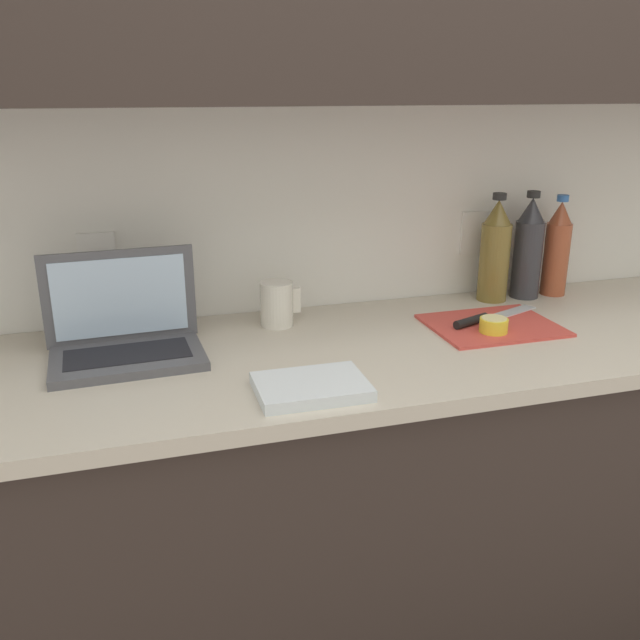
{
  "coord_description": "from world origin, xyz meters",
  "views": [
    {
      "loc": [
        -0.76,
        -1.39,
        1.46
      ],
      "look_at": [
        -0.35,
        -0.01,
        0.96
      ],
      "focal_mm": 38.0,
      "sensor_mm": 36.0,
      "label": 1
    }
  ],
  "objects_px": {
    "laptop": "(125,333)",
    "knife": "(482,319)",
    "bottle_green_soda": "(557,250)",
    "measuring_cup": "(277,304)",
    "bottle_water_clear": "(495,252)",
    "lemon_half_cut": "(494,325)",
    "bottle_oil_tall": "(528,249)",
    "cutting_board": "(492,325)"
  },
  "relations": [
    {
      "from": "cutting_board",
      "to": "bottle_water_clear",
      "type": "xyz_separation_m",
      "value": [
        0.12,
        0.21,
        0.14
      ]
    },
    {
      "from": "bottle_green_soda",
      "to": "measuring_cup",
      "type": "height_order",
      "value": "bottle_green_soda"
    },
    {
      "from": "laptop",
      "to": "bottle_water_clear",
      "type": "xyz_separation_m",
      "value": [
        1.01,
        0.15,
        0.08
      ]
    },
    {
      "from": "knife",
      "to": "lemon_half_cut",
      "type": "bearing_deg",
      "value": -118.96
    },
    {
      "from": "bottle_water_clear",
      "to": "measuring_cup",
      "type": "relative_size",
      "value": 2.65
    },
    {
      "from": "laptop",
      "to": "knife",
      "type": "relative_size",
      "value": 1.18
    },
    {
      "from": "knife",
      "to": "bottle_oil_tall",
      "type": "relative_size",
      "value": 0.95
    },
    {
      "from": "bottle_oil_tall",
      "to": "measuring_cup",
      "type": "distance_m",
      "value": 0.75
    },
    {
      "from": "cutting_board",
      "to": "knife",
      "type": "height_order",
      "value": "knife"
    },
    {
      "from": "cutting_board",
      "to": "bottle_green_soda",
      "type": "bearing_deg",
      "value": 33.19
    },
    {
      "from": "knife",
      "to": "bottle_oil_tall",
      "type": "distance_m",
      "value": 0.33
    },
    {
      "from": "lemon_half_cut",
      "to": "bottle_green_soda",
      "type": "bearing_deg",
      "value": 36.93
    },
    {
      "from": "bottle_oil_tall",
      "to": "bottle_water_clear",
      "type": "height_order",
      "value": "bottle_oil_tall"
    },
    {
      "from": "knife",
      "to": "laptop",
      "type": "bearing_deg",
      "value": 156.38
    },
    {
      "from": "bottle_oil_tall",
      "to": "bottle_water_clear",
      "type": "relative_size",
      "value": 1.0
    },
    {
      "from": "cutting_board",
      "to": "bottle_oil_tall",
      "type": "height_order",
      "value": "bottle_oil_tall"
    },
    {
      "from": "measuring_cup",
      "to": "bottle_water_clear",
      "type": "bearing_deg",
      "value": 3.64
    },
    {
      "from": "laptop",
      "to": "bottle_water_clear",
      "type": "height_order",
      "value": "bottle_water_clear"
    },
    {
      "from": "lemon_half_cut",
      "to": "bottle_water_clear",
      "type": "bearing_deg",
      "value": 60.86
    },
    {
      "from": "cutting_board",
      "to": "bottle_water_clear",
      "type": "relative_size",
      "value": 1.04
    },
    {
      "from": "measuring_cup",
      "to": "lemon_half_cut",
      "type": "bearing_deg",
      "value": -24.22
    },
    {
      "from": "lemon_half_cut",
      "to": "measuring_cup",
      "type": "bearing_deg",
      "value": 155.78
    },
    {
      "from": "bottle_green_soda",
      "to": "bottle_water_clear",
      "type": "xyz_separation_m",
      "value": [
        -0.2,
        -0.0,
        0.01
      ]
    },
    {
      "from": "lemon_half_cut",
      "to": "measuring_cup",
      "type": "distance_m",
      "value": 0.54
    },
    {
      "from": "laptop",
      "to": "bottle_water_clear",
      "type": "bearing_deg",
      "value": 5.76
    },
    {
      "from": "bottle_water_clear",
      "to": "bottle_green_soda",
      "type": "bearing_deg",
      "value": 0.0
    },
    {
      "from": "cutting_board",
      "to": "measuring_cup",
      "type": "xyz_separation_m",
      "value": [
        -0.52,
        0.17,
        0.05
      ]
    },
    {
      "from": "laptop",
      "to": "cutting_board",
      "type": "distance_m",
      "value": 0.9
    },
    {
      "from": "bottle_oil_tall",
      "to": "laptop",
      "type": "bearing_deg",
      "value": -172.55
    },
    {
      "from": "bottle_green_soda",
      "to": "bottle_oil_tall",
      "type": "xyz_separation_m",
      "value": [
        -0.1,
        0.0,
        0.01
      ]
    },
    {
      "from": "bottle_green_soda",
      "to": "measuring_cup",
      "type": "distance_m",
      "value": 0.84
    },
    {
      "from": "cutting_board",
      "to": "bottle_water_clear",
      "type": "height_order",
      "value": "bottle_water_clear"
    },
    {
      "from": "cutting_board",
      "to": "knife",
      "type": "bearing_deg",
      "value": 129.08
    },
    {
      "from": "bottle_green_soda",
      "to": "measuring_cup",
      "type": "relative_size",
      "value": 2.53
    },
    {
      "from": "lemon_half_cut",
      "to": "bottle_water_clear",
      "type": "distance_m",
      "value": 0.32
    },
    {
      "from": "bottle_green_soda",
      "to": "measuring_cup",
      "type": "bearing_deg",
      "value": -177.24
    },
    {
      "from": "cutting_board",
      "to": "lemon_half_cut",
      "type": "height_order",
      "value": "lemon_half_cut"
    },
    {
      "from": "bottle_oil_tall",
      "to": "bottle_water_clear",
      "type": "bearing_deg",
      "value": -180.0
    },
    {
      "from": "knife",
      "to": "bottle_water_clear",
      "type": "height_order",
      "value": "bottle_water_clear"
    },
    {
      "from": "bottle_oil_tall",
      "to": "bottle_green_soda",
      "type": "bearing_deg",
      "value": 0.0
    },
    {
      "from": "laptop",
      "to": "measuring_cup",
      "type": "relative_size",
      "value": 3.0
    },
    {
      "from": "measuring_cup",
      "to": "bottle_green_soda",
      "type": "bearing_deg",
      "value": 2.76
    }
  ]
}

